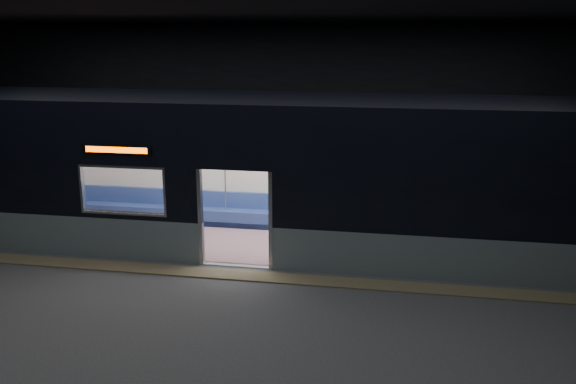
# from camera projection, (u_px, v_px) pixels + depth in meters

# --- Properties ---
(station_floor) EXTENTS (24.00, 14.00, 0.01)m
(station_floor) POSITION_uv_depth(u_px,v_px,m) (222.00, 286.00, 11.64)
(station_floor) COLOR #47494C
(station_floor) RESTS_ON ground
(station_envelope) EXTENTS (24.00, 14.00, 5.00)m
(station_envelope) POSITION_uv_depth(u_px,v_px,m) (217.00, 93.00, 10.72)
(station_envelope) COLOR black
(station_envelope) RESTS_ON station_floor
(tactile_strip) EXTENTS (22.80, 0.50, 0.03)m
(tactile_strip) POSITION_uv_depth(u_px,v_px,m) (230.00, 275.00, 12.16)
(tactile_strip) COLOR #8C7F59
(tactile_strip) RESTS_ON station_floor
(metro_car) EXTENTS (18.00, 3.04, 3.35)m
(metro_car) POSITION_uv_depth(u_px,v_px,m) (252.00, 165.00, 13.60)
(metro_car) COLOR gray
(metro_car) RESTS_ON station_floor
(passenger) EXTENTS (0.40, 0.68, 1.37)m
(passenger) POSITION_uv_depth(u_px,v_px,m) (361.00, 203.00, 14.41)
(passenger) COLOR black
(passenger) RESTS_ON metro_car
(handbag) EXTENTS (0.28, 0.24, 0.13)m
(handbag) POSITION_uv_depth(u_px,v_px,m) (360.00, 211.00, 14.22)
(handbag) COLOR black
(handbag) RESTS_ON passenger
(transit_map) EXTENTS (1.07, 0.03, 0.70)m
(transit_map) POSITION_uv_depth(u_px,v_px,m) (349.00, 171.00, 14.58)
(transit_map) COLOR white
(transit_map) RESTS_ON metro_car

